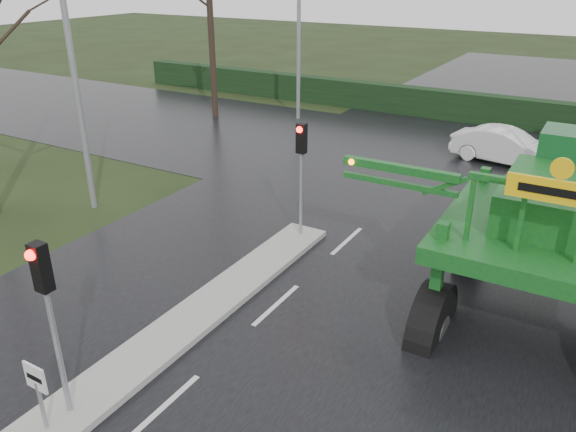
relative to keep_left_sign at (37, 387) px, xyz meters
The scene contains 11 objects.
ground 2.25m from the keep_left_sign, 49.10° to the left, with size 140.00×140.00×0.00m, color black.
road_main 11.62m from the keep_left_sign, 83.55° to the left, with size 14.00×80.00×0.02m, color black.
road_cross 17.58m from the keep_left_sign, 85.75° to the left, with size 80.00×12.00×0.02m, color black.
median_island 4.60m from the keep_left_sign, 90.00° to the left, with size 1.20×10.00×0.16m, color gray.
hedge_row 25.54m from the keep_left_sign, 87.08° to the left, with size 44.00×0.90×1.50m, color black.
keep_left_sign is the anchor object (origin of this frame).
traffic_signal_near 1.61m from the keep_left_sign, 90.00° to the left, with size 0.26×0.33×3.52m.
traffic_signal_mid 9.12m from the keep_left_sign, 90.00° to the left, with size 0.26×0.33×3.52m.
street_light_left_near 11.32m from the keep_left_sign, 132.59° to the left, with size 3.85×0.30×10.00m.
crop_sprayer 8.41m from the keep_left_sign, 54.52° to the left, with size 9.91×6.21×5.54m.
white_sedan 19.79m from the keep_left_sign, 78.91° to the left, with size 1.50×4.29×1.41m, color white.
Camera 1 is at (6.08, -5.73, 7.50)m, focal length 35.00 mm.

